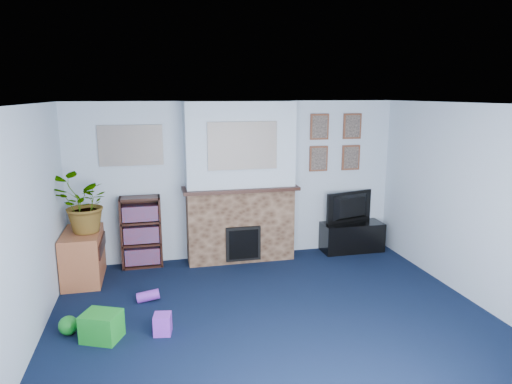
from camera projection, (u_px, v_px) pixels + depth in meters
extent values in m
cube|color=black|center=(276.00, 322.00, 5.10)|extent=(5.00, 4.50, 0.01)
cube|color=white|center=(278.00, 104.00, 4.59)|extent=(5.00, 4.50, 0.01)
cube|color=#B0C0D4|center=(238.00, 181.00, 6.99)|extent=(5.00, 0.04, 2.40)
cube|color=#B0C0D4|center=(379.00, 319.00, 2.70)|extent=(5.00, 0.04, 2.40)
cube|color=#B0C0D4|center=(22.00, 235.00, 4.30)|extent=(0.04, 4.50, 2.40)
cube|color=#B0C0D4|center=(480.00, 206.00, 5.40)|extent=(0.04, 4.50, 2.40)
cube|color=brown|center=(240.00, 225.00, 6.94)|extent=(1.60, 0.40, 1.10)
cube|color=brown|center=(240.00, 146.00, 6.68)|extent=(1.60, 0.40, 1.30)
cube|color=brown|center=(240.00, 188.00, 6.79)|extent=(1.72, 0.50, 0.05)
cube|color=brown|center=(243.00, 244.00, 6.79)|extent=(0.52, 0.08, 0.52)
cube|color=brown|center=(244.00, 244.00, 6.75)|extent=(0.44, 0.02, 0.44)
cube|color=gray|center=(243.00, 146.00, 6.47)|extent=(1.00, 0.03, 0.68)
cube|color=gray|center=(131.00, 145.00, 6.51)|extent=(0.90, 0.03, 0.58)
cube|color=brown|center=(319.00, 127.00, 7.09)|extent=(0.30, 0.03, 0.40)
cube|color=brown|center=(352.00, 126.00, 7.21)|extent=(0.30, 0.03, 0.40)
cube|color=brown|center=(318.00, 159.00, 7.19)|extent=(0.30, 0.03, 0.40)
cube|color=brown|center=(351.00, 158.00, 7.31)|extent=(0.30, 0.03, 0.40)
cube|color=black|center=(352.00, 237.00, 7.39)|extent=(0.98, 0.41, 0.47)
imported|color=black|center=(353.00, 208.00, 7.31)|extent=(0.87, 0.33, 0.50)
cube|color=black|center=(142.00, 229.00, 6.79)|extent=(0.58, 0.02, 1.05)
cube|color=black|center=(122.00, 233.00, 6.61)|extent=(0.03, 0.28, 1.05)
cube|color=black|center=(161.00, 231.00, 6.73)|extent=(0.03, 0.28, 1.05)
cube|color=black|center=(143.00, 265.00, 6.78)|extent=(0.56, 0.28, 0.03)
cube|color=black|center=(142.00, 243.00, 6.70)|extent=(0.56, 0.28, 0.03)
cube|color=black|center=(141.00, 222.00, 6.63)|extent=(0.56, 0.28, 0.03)
cube|color=black|center=(140.00, 198.00, 6.56)|extent=(0.56, 0.28, 0.03)
cube|color=black|center=(143.00, 255.00, 6.73)|extent=(0.50, 0.22, 0.24)
cube|color=black|center=(142.00, 234.00, 6.66)|extent=(0.50, 0.22, 0.24)
cube|color=black|center=(140.00, 213.00, 6.60)|extent=(0.50, 0.22, 0.22)
cube|color=#A15633|center=(83.00, 255.00, 6.20)|extent=(0.49, 0.88, 0.68)
imported|color=#26661E|center=(82.00, 204.00, 6.01)|extent=(0.94, 0.91, 0.80)
cube|color=gold|center=(236.00, 182.00, 6.73)|extent=(0.10, 0.06, 0.14)
cylinder|color=#B2BFC6|center=(256.00, 181.00, 6.80)|extent=(0.05, 0.05, 0.17)
sphere|color=gray|center=(208.00, 184.00, 6.64)|extent=(0.13, 0.13, 0.13)
cylinder|color=purple|center=(290.00, 181.00, 6.92)|extent=(0.07, 0.07, 0.13)
cube|color=#198C26|center=(102.00, 327.00, 4.72)|extent=(0.46, 0.42, 0.30)
sphere|color=#198C26|center=(68.00, 326.00, 4.83)|extent=(0.20, 0.20, 0.20)
cube|color=purple|center=(163.00, 324.00, 4.84)|extent=(0.21, 0.21, 0.22)
cylinder|color=purple|center=(148.00, 296.00, 5.61)|extent=(0.28, 0.13, 0.16)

